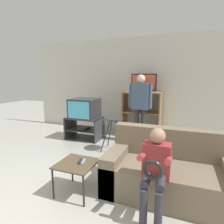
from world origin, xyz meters
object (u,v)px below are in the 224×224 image
media_shelf (142,114)px  television_main (85,108)px  folding_stool (114,124)px  couch (169,173)px  television_flat (144,84)px  person_seated_child (155,166)px  remote_control_black (80,161)px  tv_stand (85,128)px  person_standing_adult (140,102)px  remote_control_white (83,162)px  snack_table (77,166)px

media_shelf → television_main: bearing=-149.4°
folding_stool → couch: 1.68m
television_flat → person_seated_child: size_ratio=0.65×
person_seated_child → remote_control_black: bearing=175.0°
tv_stand → person_seated_child: bearing=-45.7°
person_standing_adult → person_seated_child: person_standing_adult is taller
media_shelf → couch: 2.55m
tv_stand → media_shelf: size_ratio=0.75×
folding_stool → remote_control_black: size_ratio=4.91×
media_shelf → folding_stool: (-0.32, -1.24, -0.02)m
remote_control_white → couch: bearing=5.6°
tv_stand → folding_stool: 1.14m
person_standing_adult → person_seated_child: size_ratio=1.62×
media_shelf → couch: (0.89, -2.37, -0.31)m
tv_stand → media_shelf: media_shelf is taller
remote_control_white → person_seated_child: size_ratio=0.15×
tv_stand → remote_control_black: size_ratio=6.03×
remote_control_white → person_standing_adult: person_standing_adult is taller
snack_table → person_standing_adult: (0.32, 2.30, 0.59)m
television_main → folding_stool: (0.95, -0.49, -0.20)m
couch → person_seated_child: person_seated_child is taller
couch → person_standing_adult: person_standing_adult is taller
folding_stool → remote_control_white: folding_stool is taller
television_flat → couch: (0.85, -2.34, -1.10)m
television_flat → media_shelf: bearing=140.1°
tv_stand → television_main: bearing=-27.9°
tv_stand → couch: (2.18, -1.63, 0.02)m
television_main → remote_control_black: television_main is taller
television_main → television_flat: 1.61m
tv_stand → person_standing_adult: (1.36, 0.24, 0.70)m
remote_control_black → person_seated_child: bearing=-23.2°
tv_stand → television_main: television_main is taller
tv_stand → person_seated_child: 2.96m
person_standing_adult → person_seated_child: (0.70, -2.35, -0.39)m
television_flat → folding_stool: 1.50m
folding_stool → couch: bearing=-43.2°
couch → person_standing_adult: 2.15m
media_shelf → television_flat: (0.03, -0.03, 0.79)m
tv_stand → remote_control_white: (1.11, -2.02, 0.17)m
media_shelf → snack_table: 2.83m
couch → television_flat: bearing=110.0°
tv_stand → television_flat: bearing=28.2°
media_shelf → person_standing_adult: 0.63m
television_flat → remote_control_white: size_ratio=4.42×
folding_stool → remote_control_black: bearing=-86.4°
media_shelf → couch: bearing=-69.5°
media_shelf → folding_stool: media_shelf is taller
media_shelf → television_flat: 0.79m
tv_stand → remote_control_white: 2.31m
television_main → folding_stool: bearing=-27.0°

